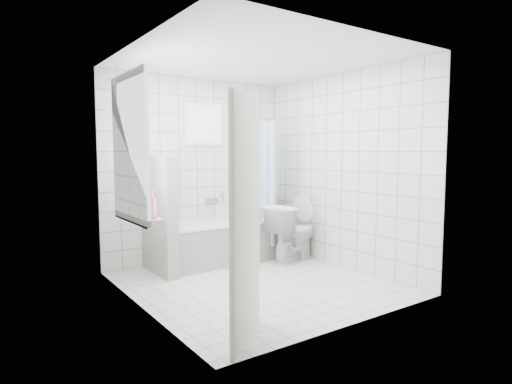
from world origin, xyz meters
TOP-DOWN VIEW (x-y plane):
  - ground at (0.00, 0.00)m, footprint 3.00×3.00m
  - ceiling at (0.00, 0.00)m, footprint 3.00×3.00m
  - wall_back at (0.00, 1.50)m, footprint 2.80×0.02m
  - wall_front at (0.00, -1.50)m, footprint 2.80×0.02m
  - wall_left at (-1.40, 0.00)m, footprint 0.02×3.00m
  - wall_right at (1.40, 0.00)m, footprint 0.02×3.00m
  - window_left at (-1.35, 0.30)m, footprint 0.01×0.90m
  - window_back at (0.10, 1.46)m, footprint 0.50×0.01m
  - window_sill at (-1.31, 0.30)m, footprint 0.18×1.02m
  - door at (-0.95, -1.21)m, footprint 0.63×0.56m
  - bathtub at (0.11, 1.12)m, footprint 1.61×0.77m
  - partition_wall at (-0.76, 1.07)m, footprint 0.15×0.85m
  - tiled_ledge at (1.23, 1.38)m, footprint 0.40×0.24m
  - toilet at (1.03, 0.57)m, footprint 0.90×0.66m
  - curtain_rod at (0.85, 1.10)m, footprint 0.02×0.80m
  - shower_curtain at (0.85, 0.97)m, footprint 0.14×0.48m
  - tub_faucet at (0.21, 1.46)m, footprint 0.18×0.06m
  - sill_bottles at (-1.30, 0.26)m, footprint 0.15×0.80m
  - ledge_bottles at (1.25, 1.34)m, footprint 0.17×0.17m

SIDE VIEW (x-z plane):
  - ground at x=0.00m, z-range 0.00..0.00m
  - tiled_ledge at x=1.23m, z-range 0.00..0.55m
  - bathtub at x=0.11m, z-range 0.00..0.58m
  - toilet at x=1.03m, z-range 0.00..0.83m
  - ledge_bottles at x=1.25m, z-range 0.54..0.82m
  - partition_wall at x=-0.76m, z-range 0.00..1.50m
  - tub_faucet at x=0.21m, z-range 0.82..0.88m
  - window_sill at x=-1.31m, z-range 0.82..0.90m
  - door at x=-0.95m, z-range 0.00..2.00m
  - sill_bottles at x=-1.30m, z-range 0.88..1.16m
  - shower_curtain at x=0.85m, z-range 0.21..1.99m
  - wall_back at x=0.00m, z-range 0.00..2.60m
  - wall_front at x=0.00m, z-range 0.00..2.60m
  - wall_left at x=-1.40m, z-range 0.00..2.60m
  - wall_right at x=1.40m, z-range 0.00..2.60m
  - window_left at x=-1.35m, z-range 0.90..2.30m
  - window_back at x=0.10m, z-range 1.70..2.20m
  - curtain_rod at x=0.85m, z-range 1.99..2.01m
  - ceiling at x=0.00m, z-range 2.60..2.60m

